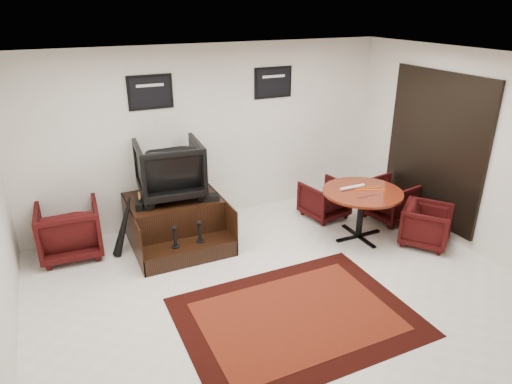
% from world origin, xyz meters
% --- Properties ---
extents(ground, '(6.00, 6.00, 0.00)m').
position_xyz_m(ground, '(0.00, 0.00, 0.00)').
color(ground, silver).
rests_on(ground, ground).
extents(room_shell, '(6.02, 5.02, 2.81)m').
position_xyz_m(room_shell, '(0.41, 0.12, 1.79)').
color(room_shell, white).
rests_on(room_shell, ground).
extents(area_rug, '(2.63, 1.97, 0.01)m').
position_xyz_m(area_rug, '(-0.08, -0.50, 0.01)').
color(area_rug, black).
rests_on(area_rug, ground).
extents(shine_podium, '(1.34, 1.38, 0.69)m').
position_xyz_m(shine_podium, '(-0.83, 1.84, 0.32)').
color(shine_podium, black).
rests_on(shine_podium, ground).
extents(shine_chair, '(0.97, 0.92, 0.93)m').
position_xyz_m(shine_chair, '(-0.83, 1.98, 1.16)').
color(shine_chair, black).
rests_on(shine_chair, shine_podium).
extents(shoes_pair, '(0.28, 0.32, 0.10)m').
position_xyz_m(shoes_pair, '(-1.28, 1.75, 0.74)').
color(shoes_pair, black).
rests_on(shoes_pair, shine_podium).
extents(polish_kit, '(0.27, 0.21, 0.08)m').
position_xyz_m(polish_kit, '(-0.35, 1.59, 0.73)').
color(polish_kit, black).
rests_on(polish_kit, shine_podium).
extents(umbrella_black, '(0.30, 0.11, 0.81)m').
position_xyz_m(umbrella_black, '(-1.61, 1.75, 0.40)').
color(umbrella_black, black).
rests_on(umbrella_black, ground).
extents(umbrella_hooked, '(0.33, 0.12, 0.89)m').
position_xyz_m(umbrella_hooked, '(-1.60, 1.79, 0.44)').
color(umbrella_hooked, black).
rests_on(umbrella_hooked, ground).
extents(armchair_side, '(0.86, 0.81, 0.85)m').
position_xyz_m(armchair_side, '(-2.29, 2.10, 0.42)').
color(armchair_side, black).
rests_on(armchair_side, ground).
extents(meeting_table, '(1.18, 1.18, 0.77)m').
position_xyz_m(meeting_table, '(1.75, 0.78, 0.68)').
color(meeting_table, '#4A120A').
rests_on(meeting_table, ground).
extents(table_chair_back, '(0.75, 0.72, 0.68)m').
position_xyz_m(table_chair_back, '(1.66, 1.64, 0.34)').
color(table_chair_back, black).
rests_on(table_chair_back, ground).
extents(table_chair_window, '(0.79, 0.82, 0.74)m').
position_xyz_m(table_chair_window, '(2.62, 1.10, 0.37)').
color(table_chair_window, black).
rests_on(table_chair_window, ground).
extents(table_chair_corner, '(0.90, 0.89, 0.68)m').
position_xyz_m(table_chair_corner, '(2.51, 0.19, 0.34)').
color(table_chair_corner, black).
rests_on(table_chair_corner, ground).
extents(paper_roll, '(0.42, 0.05, 0.05)m').
position_xyz_m(paper_roll, '(1.65, 0.91, 0.80)').
color(paper_roll, silver).
rests_on(paper_roll, meeting_table).
extents(table_clutter, '(0.57, 0.35, 0.01)m').
position_xyz_m(table_clutter, '(1.82, 0.76, 0.78)').
color(table_clutter, orange).
rests_on(table_clutter, meeting_table).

